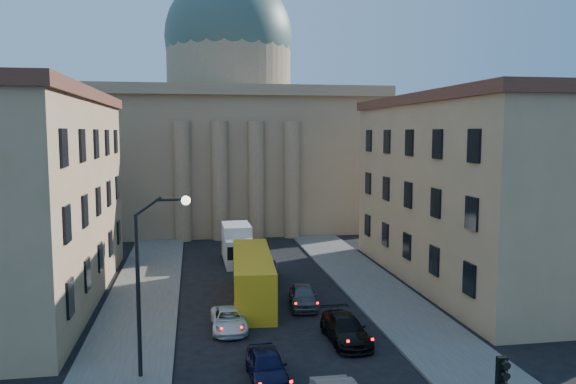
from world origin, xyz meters
The scene contains 13 objects.
sidewalk_left centered at (-8.50, 18.00, 0.07)m, with size 5.00×60.00×0.15m, color #524F4B.
sidewalk_right centered at (8.50, 18.00, 0.07)m, with size 5.00×60.00×0.15m, color #524F4B.
church centered at (0.00, 55.47, 11.88)m, with size 68.02×28.76×36.60m.
building_left centered at (-17.00, 22.00, 7.42)m, with size 11.60×26.60×14.70m.
building_right centered at (17.00, 22.00, 7.42)m, with size 11.60×26.60×14.70m.
street_lamp centered at (-6.97, 8.00, 5.29)m, with size 2.62×0.44×8.83m.
car_left_near centered at (-1.54, 6.82, 0.74)m, with size 1.75×4.35×1.48m, color black.
car_left_mid centered at (-2.89, 14.06, 0.61)m, with size 2.03×4.41×1.23m, color silver.
car_right_mid centered at (3.50, 11.03, 0.73)m, with size 2.04×5.01×1.45m, color black.
car_right_far centered at (2.35, 17.66, 0.75)m, with size 1.78×4.42×1.51m, color #4E4E53.
car_right_distant centered at (0.80, 24.95, 0.71)m, with size 1.51×4.33×1.43m, color black.
city_bus centered at (-0.85, 19.83, 1.75)m, with size 3.41×11.69×3.25m.
box_truck centered at (-1.02, 31.36, 1.61)m, with size 2.53×6.23×3.40m.
Camera 1 is at (-4.82, -18.66, 11.81)m, focal length 35.00 mm.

